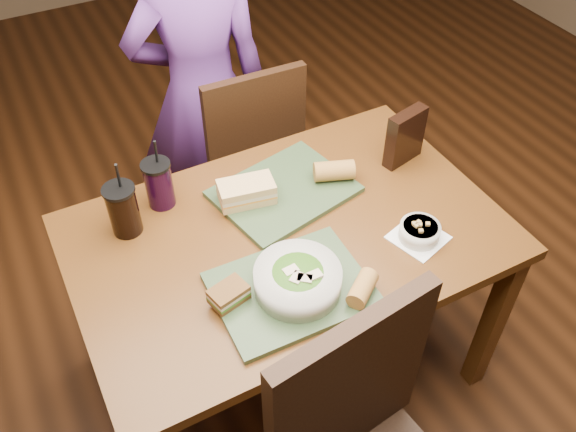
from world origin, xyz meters
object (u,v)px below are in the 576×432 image
Objects in this scene: sandwich_near at (229,294)px; chip_bag at (405,137)px; sandwich_far at (247,192)px; baguette_far at (334,171)px; tray_near at (291,289)px; salad_bowl at (298,279)px; baguette_near at (362,288)px; diner at (202,93)px; tray_far at (284,191)px; soup_bowl at (419,232)px; chair_far at (247,152)px; dining_table at (288,252)px; cup_cola at (123,209)px; cup_berry at (159,184)px.

sandwich_near is 0.58× the size of chip_bag.
sandwich_far is 0.30m from baguette_far.
tray_near is at bearing -96.30° from sandwich_far.
salad_bowl reaches higher than baguette_near.
baguette_far reaches higher than baguette_near.
tray_near is (-0.15, -1.03, 0.01)m from diner.
soup_bowl is at bearing -53.86° from tray_far.
diner is (-0.12, 0.14, 0.24)m from chair_far.
tray_near is 0.18m from sandwich_near.
tray_near is at bearing -115.51° from dining_table.
chair_far is at bearing 83.65° from baguette_near.
sandwich_near reaches higher than tray_far.
baguette_far is at bearing 68.21° from baguette_near.
cup_cola is 1.05× the size of cup_berry.
salad_bowl is at bearing -105.86° from chair_far.
sandwich_far is at bearing 85.94° from salad_bowl.
chip_bag is at bearing -6.82° from cup_cola.
diner is 7.71× the size of chip_bag.
baguette_near is (0.14, -0.10, -0.01)m from salad_bowl.
salad_bowl is at bearing 93.09° from diner.
chip_bag is at bearing 44.62° from baguette_near.
cup_cola is (-0.16, 0.40, 0.04)m from sandwich_near.
salad_bowl is at bearing -34.84° from tray_near.
chip_bag reaches higher than dining_table.
cup_cola is at bearing -143.36° from chair_far.
cup_cola reaches higher than dining_table.
cup_berry is (-0.35, -0.52, 0.08)m from diner.
sandwich_far is at bearing 57.97° from sandwich_near.
tray_near is 2.28× the size of soup_bowl.
soup_bowl is at bearing -31.24° from dining_table.
chair_far is at bearing 73.13° from tray_near.
dining_table is at bearing -179.09° from chip_bag.
baguette_near is 0.84× the size of baguette_far.
diner is 0.84m from chip_bag.
tray_near is 0.55m from cup_berry.
tray_near is (-0.27, -0.89, 0.24)m from chair_far.
cup_berry reaches higher than tray_far.
baguette_far is at bearing -9.27° from tray_far.
sandwich_far is 1.72× the size of baguette_near.
soup_bowl is at bearing 0.20° from tray_near.
cup_berry is at bearing 67.05° from diner.
chair_far is at bearing 139.75° from diner.
tray_near is (-0.10, -0.21, 0.10)m from dining_table.
baguette_far is (0.34, 0.34, 0.04)m from tray_near.
tray_near is 1.00× the size of tray_far.
cup_berry is (-0.36, 0.14, 0.07)m from tray_far.
cup_berry is 1.28× the size of chip_bag.
tray_near is 0.20m from baguette_near.
diner is 3.58× the size of tray_near.
dining_table is 0.34m from sandwich_near.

